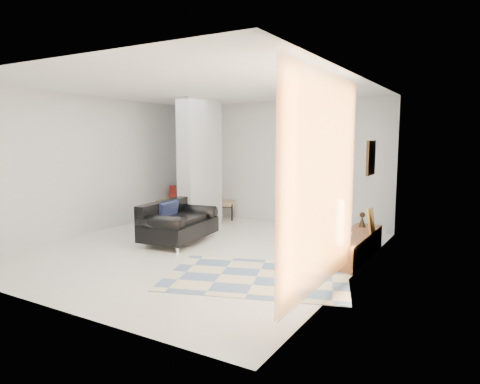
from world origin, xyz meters
The scene contains 17 objects.
floor centered at (0.00, 0.00, 0.00)m, with size 6.00×6.00×0.00m, color silver.
ceiling centered at (0.00, 0.00, 2.80)m, with size 6.00×6.00×0.00m, color white.
wall_back centered at (0.00, 3.00, 1.40)m, with size 6.00×6.00×0.00m, color silver.
wall_front centered at (0.00, -3.00, 1.40)m, with size 6.00×6.00×0.00m, color silver.
wall_left centered at (-2.75, 0.00, 1.40)m, with size 6.00×6.00×0.00m, color silver.
wall_right centered at (2.75, 0.00, 1.40)m, with size 6.00×6.00×0.00m, color silver.
partition_column centered at (-1.10, 1.60, 1.40)m, with size 0.35×1.20×2.80m, color #A7ABAE.
hallway_door centered at (-2.10, 2.96, 1.02)m, with size 0.85×0.06×2.04m, color beige.
curtain centered at (2.67, -1.15, 1.45)m, with size 2.55×2.55×0.00m, color #F69440.
wall_art centered at (2.72, 0.90, 1.65)m, with size 0.04×0.45×0.55m, color #3D2510.
media_console centered at (2.52, 0.90, 0.20)m, with size 0.45×1.89×0.80m.
loveseat centered at (-0.72, 0.28, 0.36)m, with size 1.07×1.64×0.76m.
daybed centered at (-1.93, 2.61, 0.41)m, with size 2.09×1.43×0.77m.
area_rug centered at (1.60, -0.83, 0.01)m, with size 2.54×1.69×0.01m, color beige.
cylinder_lamp centered at (2.50, 0.10, 0.73)m, with size 0.12×0.12×0.67m, color beige.
bronze_figurine centered at (2.47, 1.50, 0.53)m, with size 0.13×0.13×0.26m, color #332516, non-canonical shape.
vase centered at (2.47, 0.55, 0.49)m, with size 0.18×0.18×0.19m, color silver.
Camera 1 is at (4.35, -6.00, 1.96)m, focal length 32.00 mm.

